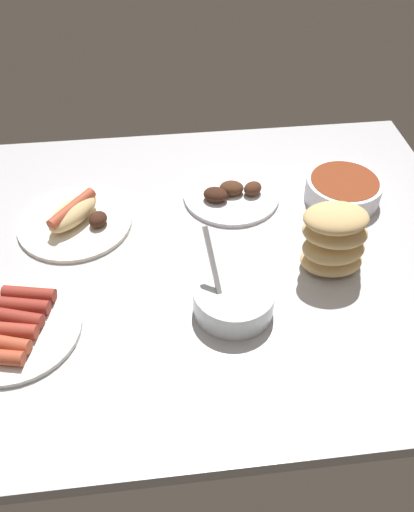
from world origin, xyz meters
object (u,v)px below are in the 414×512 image
Objects in this scene: bowl_coleslaw at (234,298)px; plate_sausages at (14,327)px; bread_stack at (334,240)px; plate_hotdog_assembled at (75,218)px; plate_grilled_meat at (231,194)px; bowl_chili at (343,189)px.

bowl_coleslaw reaches higher than plate_sausages.
plate_hotdog_assembled is (49.92, -18.54, -5.45)cm from bread_stack.
bowl_coleslaw reaches higher than plate_hotdog_assembled.
bowl_coleslaw is (20.15, 8.45, -4.24)cm from bread_stack.
bread_stack is 0.63× the size of plate_sausages.
plate_hotdog_assembled is at bearing 8.92° from plate_grilled_meat.
plate_sausages is (38.56, 0.68, -1.74)cm from bowl_coleslaw.
bowl_chili is at bearing -156.36° from plate_sausages.
bowl_coleslaw is at bearing -178.99° from plate_sausages.
plate_grilled_meat is at bearing -171.08° from plate_hotdog_assembled.
plate_grilled_meat is (24.64, -3.43, -1.82)cm from bowl_chili.
bread_stack is 0.94× the size of bowl_coleslaw.
bowl_coleslaw is 38.60cm from plate_sausages.
plate_hotdog_assembled reaches higher than plate_grilled_meat.
plate_hotdog_assembled is at bearing -20.37° from bread_stack.
bread_stack reaches higher than plate_hotdog_assembled.
bread_stack reaches higher than bowl_chili.
bowl_coleslaw is (-29.77, 26.99, 1.20)cm from plate_hotdog_assembled.
plate_hotdog_assembled is 34.68cm from plate_grilled_meat.
plate_sausages is at bearing 23.64° from bowl_chili.
bowl_coleslaw is 0.66× the size of plate_sausages.
plate_sausages is (58.71, 9.13, -5.99)cm from bread_stack.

